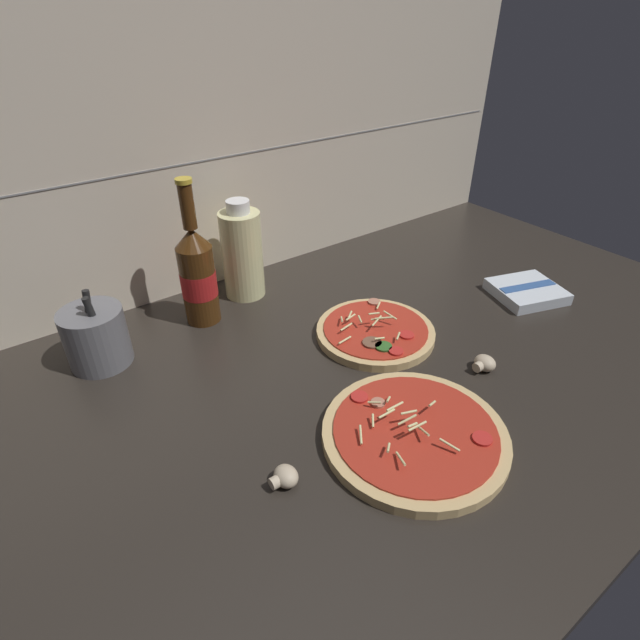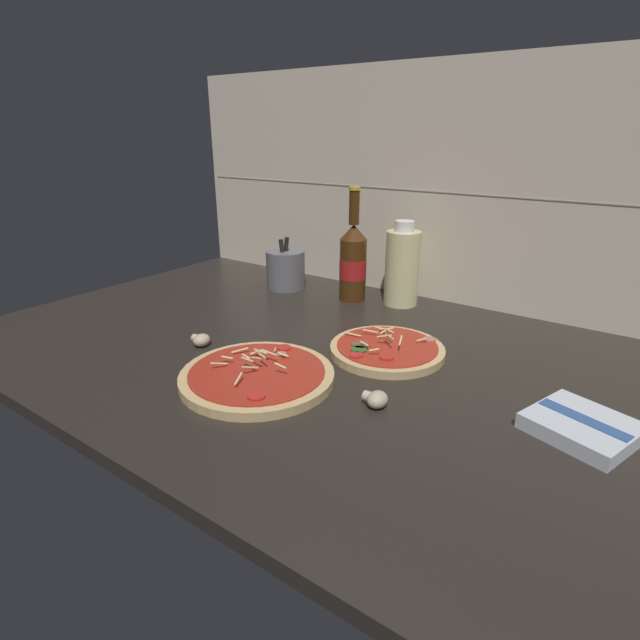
{
  "view_description": "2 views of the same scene",
  "coord_description": "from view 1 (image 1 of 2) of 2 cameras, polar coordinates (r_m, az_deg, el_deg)",
  "views": [
    {
      "loc": [
        -49.44,
        -50.13,
        57.9
      ],
      "look_at": [
        -4.36,
        10.55,
        8.47
      ],
      "focal_mm": 28.0,
      "sensor_mm": 36.0,
      "label": 1
    },
    {
      "loc": [
        47.95,
        -74.55,
        44.25
      ],
      "look_at": [
        -8.25,
        4.54,
        7.28
      ],
      "focal_mm": 28.0,
      "sensor_mm": 36.0,
      "label": 2
    }
  ],
  "objects": [
    {
      "name": "tile_backsplash",
      "position": [
        1.11,
        -9.45,
        18.23
      ],
      "size": [
        160.0,
        1.13,
        60.0
      ],
      "color": "beige",
      "rests_on": "ground"
    },
    {
      "name": "oil_bottle",
      "position": [
        1.07,
        -8.88,
        7.56
      ],
      "size": [
        8.6,
        8.6,
        21.21
      ],
      "color": "beige",
      "rests_on": "counter_slab"
    },
    {
      "name": "utensil_crock",
      "position": [
        0.95,
        -24.22,
        -1.76
      ],
      "size": [
        10.75,
        10.75,
        14.44
      ],
      "color": "slate",
      "rests_on": "counter_slab"
    },
    {
      "name": "mushroom_left",
      "position": [
        0.7,
        -4.06,
        -17.45
      ],
      "size": [
        3.95,
        3.76,
        2.63
      ],
      "color": "beige",
      "rests_on": "counter_slab"
    },
    {
      "name": "counter_slab",
      "position": [
        0.9,
        6.26,
        -5.88
      ],
      "size": [
        160.0,
        90.0,
        2.5
      ],
      "color": "#28231E",
      "rests_on": "ground"
    },
    {
      "name": "pizza_far",
      "position": [
        0.97,
        6.35,
        -1.35
      ],
      "size": [
        22.74,
        22.74,
        4.96
      ],
      "color": "tan",
      "rests_on": "counter_slab"
    },
    {
      "name": "dish_towel",
      "position": [
        1.18,
        22.54,
        3.05
      ],
      "size": [
        16.92,
        16.28,
        2.56
      ],
      "color": "silver",
      "rests_on": "counter_slab"
    },
    {
      "name": "pizza_near",
      "position": [
        0.77,
        10.75,
        -12.72
      ],
      "size": [
        27.46,
        27.46,
        4.9
      ],
      "color": "tan",
      "rests_on": "counter_slab"
    },
    {
      "name": "mushroom_right",
      "position": [
        0.92,
        18.25,
        -4.73
      ],
      "size": [
        4.09,
        3.9,
        2.73
      ],
      "color": "beige",
      "rests_on": "counter_slab"
    },
    {
      "name": "beer_bottle",
      "position": [
        0.99,
        -13.82,
        5.13
      ],
      "size": [
        6.96,
        6.96,
        28.88
      ],
      "color": "#47280F",
      "rests_on": "counter_slab"
    }
  ]
}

